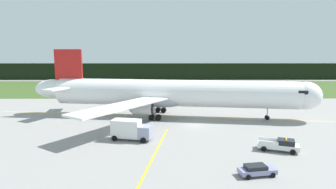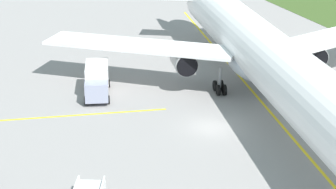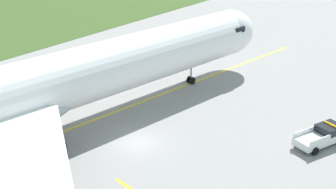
% 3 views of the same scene
% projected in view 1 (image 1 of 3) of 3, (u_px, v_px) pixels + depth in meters
% --- Properties ---
extents(ground, '(320.00, 320.00, 0.00)m').
position_uv_depth(ground, '(196.00, 126.00, 55.29)').
color(ground, gray).
extents(grass_verge, '(320.00, 47.82, 0.04)m').
position_uv_depth(grass_verge, '(181.00, 88.00, 109.66)').
color(grass_verge, '#395322').
rests_on(grass_verge, ground).
extents(distant_tree_line, '(288.00, 5.47, 7.86)m').
position_uv_depth(distant_tree_line, '(178.00, 71.00, 142.46)').
color(distant_tree_line, black).
rests_on(distant_tree_line, ground).
extents(taxiway_centerline_main, '(82.25, 11.87, 0.01)m').
position_uv_depth(taxiway_centerline_main, '(174.00, 117.00, 62.71)').
color(taxiway_centerline_main, yellow).
rests_on(taxiway_centerline_main, ground).
extents(taxiway_centerline_spur, '(4.40, 29.18, 0.01)m').
position_uv_depth(taxiway_centerline_spur, '(152.00, 160.00, 38.21)').
color(taxiway_centerline_spur, yellow).
rests_on(taxiway_centerline_spur, ground).
extents(airliner, '(62.61, 45.26, 14.69)m').
position_uv_depth(airliner, '(172.00, 93.00, 61.97)').
color(airliner, white).
rests_on(airliner, ground).
extents(ops_pickup_truck, '(6.04, 3.88, 1.94)m').
position_uv_depth(ops_pickup_truck, '(280.00, 145.00, 41.43)').
color(ops_pickup_truck, white).
rests_on(ops_pickup_truck, ground).
extents(catering_truck, '(6.87, 3.85, 3.49)m').
position_uv_depth(catering_truck, '(131.00, 129.00, 46.43)').
color(catering_truck, '#9196B3').
rests_on(catering_truck, ground).
extents(staff_car, '(4.54, 2.53, 1.30)m').
position_uv_depth(staff_car, '(257.00, 170.00, 33.30)').
color(staff_car, '#8386B1').
rests_on(staff_car, ground).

